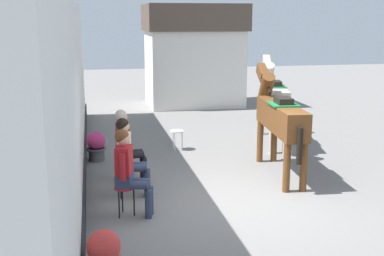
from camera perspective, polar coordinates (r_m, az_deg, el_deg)
ground_plane at (r=11.27m, az=0.16°, el=-3.20°), size 40.00×40.00×0.00m
pub_facade_wall at (r=9.26m, az=-13.54°, el=2.77°), size 0.34×14.00×3.40m
distant_cottage at (r=17.79m, az=0.18°, el=8.44°), size 3.40×2.60×3.50m
seated_visitor_near at (r=7.78m, az=-7.27°, el=-4.56°), size 0.61×0.48×1.39m
seated_visitor_middle at (r=8.63m, az=-7.29°, el=-2.86°), size 0.61×0.49×1.39m
seated_visitor_far at (r=9.42m, az=-7.52°, el=-1.56°), size 0.61×0.49×1.39m
saddled_horse_near at (r=9.92m, az=9.93°, el=1.33°), size 0.64×3.00×2.06m
saddled_horse_far at (r=12.47m, az=9.23°, el=3.61°), size 0.94×2.95×2.06m
flower_planter_nearest at (r=6.11m, az=-9.99°, el=-14.04°), size 0.43×0.43×0.64m
flower_planter_farthest at (r=11.03m, az=-10.86°, el=-1.97°), size 0.43×0.43×0.64m
spare_stool_white at (r=11.72m, az=-1.76°, el=-0.57°), size 0.32×0.32×0.46m
satchel_bag at (r=10.46m, az=-7.75°, el=-3.98°), size 0.28×0.29×0.20m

